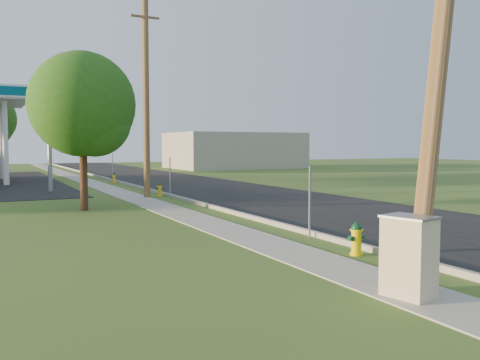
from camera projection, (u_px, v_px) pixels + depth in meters
name	position (u px, v px, depth m)	size (l,w,h in m)	color
ground_plane	(418.00, 272.00, 10.32)	(140.00, 140.00, 0.00)	#3A551F
road	(314.00, 207.00, 21.25)	(8.00, 120.00, 0.02)	black
curb	(228.00, 211.00, 19.44)	(0.15, 120.00, 0.15)	gray
sidewalk	(185.00, 215.00, 18.65)	(1.50, 120.00, 0.03)	gray
utility_pole_near	(443.00, 18.00, 8.83)	(1.40, 0.32, 9.48)	brown
utility_pole_mid	(146.00, 97.00, 24.84)	(1.40, 0.32, 9.80)	brown
utility_pole_far	(82.00, 118.00, 40.86)	(1.40, 0.32, 9.50)	brown
sign_post_near	(310.00, 202.00, 14.10)	(0.05, 0.04, 2.00)	gray
sign_post_mid	(170.00, 178.00, 24.60)	(0.05, 0.04, 2.00)	gray
sign_post_far	(113.00, 168.00, 35.45)	(0.05, 0.04, 2.00)	gray
price_pylon	(48.00, 94.00, 27.94)	(0.34, 2.04, 6.85)	gray
distant_building	(234.00, 150.00, 58.35)	(14.00, 10.00, 4.00)	gray
tree_verge	(85.00, 108.00, 19.89)	(4.13, 4.13, 6.26)	#312012
hydrant_near	(356.00, 239.00, 11.91)	(0.41, 0.37, 0.80)	#DEC603
hydrant_mid	(160.00, 189.00, 25.80)	(0.38, 0.34, 0.73)	yellow
hydrant_far	(114.00, 178.00, 34.78)	(0.39, 0.35, 0.76)	gold
utility_cabinet	(409.00, 257.00, 8.54)	(0.79, 0.94, 1.40)	tan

